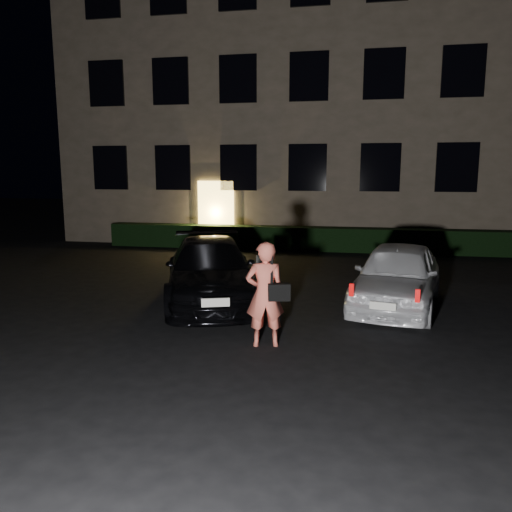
# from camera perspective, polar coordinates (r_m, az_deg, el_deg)

# --- Properties ---
(ground) EXTENTS (80.00, 80.00, 0.00)m
(ground) POSITION_cam_1_polar(r_m,az_deg,el_deg) (8.36, -1.02, -10.45)
(ground) COLOR black
(ground) RESTS_ON ground
(building) EXTENTS (20.00, 8.11, 12.00)m
(building) POSITION_cam_1_polar(r_m,az_deg,el_deg) (22.94, 6.95, 17.45)
(building) COLOR brown
(building) RESTS_ON ground
(hedge) EXTENTS (15.00, 0.70, 0.85)m
(hedge) POSITION_cam_1_polar(r_m,az_deg,el_deg) (18.42, 5.65, 1.99)
(hedge) COLOR black
(hedge) RESTS_ON ground
(sedan) EXTENTS (3.28, 5.07, 1.37)m
(sedan) POSITION_cam_1_polar(r_m,az_deg,el_deg) (11.19, -5.23, -1.66)
(sedan) COLOR black
(sedan) RESTS_ON ground
(hatch) EXTENTS (2.42, 4.29, 1.38)m
(hatch) POSITION_cam_1_polar(r_m,az_deg,el_deg) (11.01, 15.84, -2.15)
(hatch) COLOR white
(hatch) RESTS_ON ground
(man) EXTENTS (0.80, 0.57, 1.76)m
(man) POSITION_cam_1_polar(r_m,az_deg,el_deg) (8.22, 1.08, -4.38)
(man) COLOR #DB624F
(man) RESTS_ON ground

